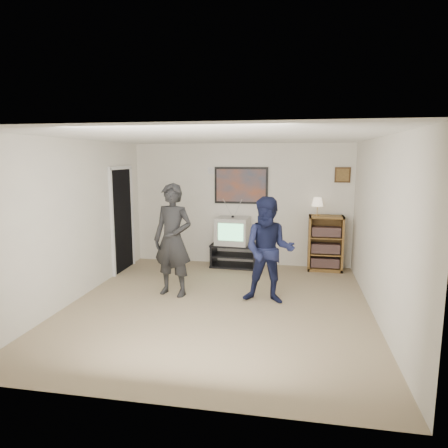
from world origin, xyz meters
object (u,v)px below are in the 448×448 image
(crt_television, at_px, (233,231))
(person_short, at_px, (269,250))
(media_stand, at_px, (235,255))
(bookshelf, at_px, (325,243))
(person_tall, at_px, (173,240))

(crt_television, height_order, person_short, person_short)
(crt_television, relative_size, person_short, 0.40)
(crt_television, bearing_deg, person_short, -61.18)
(person_short, bearing_deg, crt_television, 116.76)
(media_stand, height_order, bookshelf, bookshelf)
(bookshelf, relative_size, person_tall, 0.60)
(crt_television, distance_m, bookshelf, 1.86)
(person_tall, height_order, person_short, person_tall)
(media_stand, relative_size, person_tall, 0.53)
(person_tall, bearing_deg, crt_television, 81.96)
(person_tall, bearing_deg, bookshelf, 49.15)
(crt_television, relative_size, bookshelf, 0.59)
(bookshelf, bearing_deg, crt_television, -178.45)
(bookshelf, relative_size, person_short, 0.67)
(media_stand, xyz_separation_m, person_short, (0.82, -1.93, 0.58))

